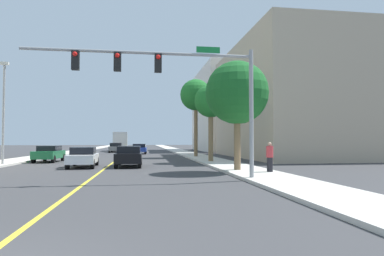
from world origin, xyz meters
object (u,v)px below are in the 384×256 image
Objects in this scene: car_white at (83,157)px; car_gray at (116,148)px; street_lamp at (4,107)px; palm_mid at (211,102)px; delivery_truck at (121,141)px; pedestrian at (270,157)px; car_black at (129,156)px; palm_far at (196,96)px; car_green at (49,153)px; palm_near at (237,93)px; car_blue at (139,149)px; traffic_signal_mast at (175,78)px.

car_gray is (-0.02, 29.30, 0.05)m from car_white.
palm_mid is at bearing 5.32° from street_lamp.
car_white is 0.97× the size of car_gray.
pedestrian is at bearing -78.33° from delivery_truck.
street_lamp is 9.93m from car_black.
palm_mid is at bearing 16.32° from car_white.
pedestrian is at bearing -86.39° from palm_far.
car_white is 3.14m from car_black.
car_gray is at bearing -145.43° from pedestrian.
street_lamp is 1.73× the size of car_black.
car_black is at bearing -0.98° from car_white.
car_green is 9.49m from car_black.
palm_near is at bearing 140.97° from car_green.
street_lamp is at bearing -147.81° from palm_far.
car_black is at bearing -88.78° from car_blue.
car_gray is (3.93, 22.91, 0.02)m from car_green.
street_lamp is 1.82× the size of car_green.
car_white is at bearing -96.50° from car_blue.
palm_near is at bearing -38.42° from car_black.
car_blue is (-1.92, 32.24, -3.99)m from traffic_signal_mast.
car_white is at bearing -129.76° from palm_far.
palm_near is 1.48× the size of car_black.
palm_far is 2.05× the size of car_green.
car_blue is 14.38m from delivery_truck.
car_green is at bearing 121.34° from traffic_signal_mast.
street_lamp is at bearing -100.93° from car_gray.
car_black reaches higher than car_blue.
car_black is (-2.41, 9.28, -3.96)m from traffic_signal_mast.
delivery_truck is (0.18, 7.65, 0.98)m from car_gray.
street_lamp reaches higher than car_gray.
street_lamp is at bearing 160.05° from car_white.
pedestrian is at bearing -40.10° from car_black.
traffic_signal_mast is at bearing -80.48° from car_gray.
palm_near is 18.21m from car_green.
delivery_truck is at bearing 95.18° from car_black.
palm_far is at bearing 89.47° from palm_mid.
car_green reaches higher than car_blue.
car_gray is 7.72m from delivery_truck.
palm_mid reaches higher than car_white.
traffic_signal_mast is 1.38× the size of street_lamp.
car_white is 0.49× the size of delivery_truck.
street_lamp is 0.84× the size of delivery_truck.
street_lamp is 35.71m from delivery_truck.
palm_mid is 35.12m from delivery_truck.
palm_far is 19.39m from pedestrian.
palm_far is at bearing -157.16° from car_green.
car_blue is at bearing 93.41° from traffic_signal_mast.
car_white is 1.02× the size of car_blue.
palm_far is at bearing 89.22° from palm_near.
car_green is 0.95× the size of car_white.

